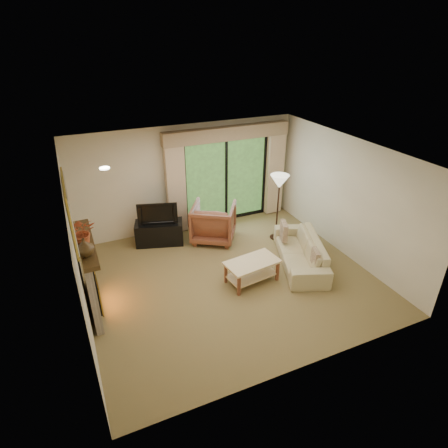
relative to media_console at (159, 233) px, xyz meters
name	(u,v)px	position (x,y,z in m)	size (l,w,h in m)	color
floor	(230,278)	(0.93, -1.95, -0.27)	(5.50, 5.50, 0.00)	olive
ceiling	(231,154)	(0.93, -1.95, 2.33)	(5.50, 5.50, 0.00)	silver
wall_back	(187,178)	(0.93, 0.55, 1.03)	(5.00, 5.00, 0.00)	beige
wall_front	(308,300)	(0.93, -4.45, 1.03)	(5.00, 5.00, 0.00)	beige
wall_left	(76,253)	(-1.82, -1.95, 1.03)	(5.00, 5.00, 0.00)	beige
wall_right	(347,198)	(3.68, -1.95, 1.03)	(5.00, 5.00, 0.00)	beige
fireplace	(89,276)	(-1.70, -1.75, 0.41)	(0.24, 1.70, 1.37)	gray
mirror	(70,211)	(-1.79, -1.75, 1.68)	(0.07, 1.45, 1.02)	#B39538
sliding_door	(226,181)	(1.93, 0.50, 0.83)	(2.26, 0.10, 2.16)	black
curtain_left	(176,186)	(0.58, 0.39, 0.93)	(0.45, 0.18, 2.35)	#CFB18E
curtain_right	(275,171)	(3.28, 0.39, 0.93)	(0.45, 0.18, 2.35)	#CFB18E
cornice	(228,133)	(1.93, 0.41, 2.05)	(3.20, 0.24, 0.32)	tan
media_console	(159,233)	(0.00, 0.00, 0.00)	(1.09, 0.49, 0.54)	black
tv	(158,212)	(0.00, 0.00, 0.53)	(0.90, 0.12, 0.52)	black
armchair	(214,222)	(1.23, -0.34, 0.18)	(0.97, 1.00, 0.91)	brown
sofa	(300,251)	(2.54, -2.06, 0.03)	(2.04, 0.80, 0.59)	tan
pillow_near	(315,258)	(2.47, -2.64, 0.23)	(0.09, 0.33, 0.33)	brown
pillow_far	(284,231)	(2.47, -1.47, 0.24)	(0.11, 0.40, 0.40)	brown
coffee_table	(252,271)	(1.28, -2.23, -0.04)	(1.05, 0.58, 0.47)	beige
floor_lamp	(278,208)	(2.64, -0.89, 0.53)	(0.43, 0.43, 1.61)	beige
vase	(85,247)	(-1.68, -2.22, 1.25)	(0.29, 0.29, 0.30)	#3C2A14
branches	(81,232)	(-1.68, -1.89, 1.35)	(0.45, 0.39, 0.50)	#BB5029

